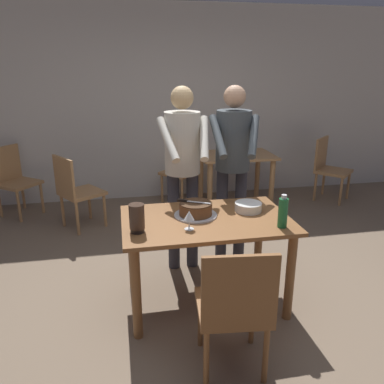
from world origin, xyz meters
TOP-DOWN VIEW (x-y plane):
  - ground_plane at (0.00, 0.00)m, footprint 14.00×14.00m
  - back_wall at (0.00, 2.88)m, footprint 10.00×0.12m
  - main_dining_table at (0.00, 0.00)m, footprint 1.30×0.82m
  - cake_on_platter at (-0.07, 0.07)m, footprint 0.34×0.34m
  - cake_knife at (-0.13, 0.10)m, footprint 0.25×0.15m
  - plate_stack at (0.37, 0.09)m, footprint 0.22×0.22m
  - wine_glass_near at (-0.17, -0.18)m, footprint 0.08×0.08m
  - water_bottle at (0.51, -0.27)m, footprint 0.07×0.07m
  - hurricane_lamp at (-0.54, -0.16)m, footprint 0.11×0.11m
  - person_cutting_cake at (-0.08, 0.62)m, footprint 0.47×0.55m
  - person_standing_beside at (0.40, 0.65)m, footprint 0.46×0.57m
  - chair_near_side at (-0.00, -0.79)m, footprint 0.49×0.49m
  - background_table at (0.92, 2.18)m, footprint 1.00×0.70m
  - background_chair_0 at (0.25, 2.57)m, footprint 0.62×0.62m
  - background_chair_1 at (-1.17, 1.79)m, footprint 0.61×0.61m
  - background_chair_2 at (-2.00, 2.43)m, footprint 0.62×0.62m
  - background_chair_3 at (2.33, 2.22)m, footprint 0.62×0.62m

SIDE VIEW (x-z plane):
  - ground_plane at x=0.00m, z-range 0.00..0.00m
  - chair_near_side at x=0.00m, z-range 0.04..0.94m
  - background_chair_0 at x=0.25m, z-range 0.04..0.94m
  - background_chair_1 at x=-1.17m, z-range 0.04..0.94m
  - background_chair_2 at x=-2.00m, z-range 0.04..0.94m
  - background_chair_3 at x=2.33m, z-range 0.04..0.94m
  - background_table at x=0.92m, z-range 0.21..0.95m
  - main_dining_table at x=0.00m, z-range 0.25..1.00m
  - plate_stack at x=0.37m, z-range 0.75..0.82m
  - cake_on_platter at x=-0.07m, z-range 0.75..0.86m
  - wine_glass_near at x=-0.17m, z-range 0.78..0.92m
  - hurricane_lamp at x=-0.54m, z-range 0.75..0.96m
  - water_bottle at x=0.51m, z-range 0.74..0.99m
  - cake_knife at x=-0.13m, z-range 0.86..0.88m
  - person_cutting_cake at x=-0.08m, z-range 0.22..1.94m
  - person_standing_beside at x=0.40m, z-range 0.22..1.94m
  - back_wall at x=0.00m, z-range 0.00..2.70m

